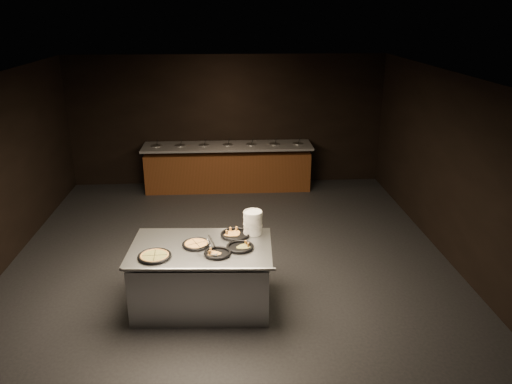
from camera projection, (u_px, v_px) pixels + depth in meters
room at (229, 177)px, 7.42m from camera, size 7.02×8.02×2.92m
salad_bar at (228, 170)px, 11.10m from camera, size 3.70×0.83×1.18m
serving_counter at (202, 277)px, 6.69m from camera, size 1.91×1.29×0.89m
plate_stack at (253, 223)px, 6.85m from camera, size 0.26×0.26×0.33m
pan_veggie_whole at (155, 256)px, 6.23m from camera, size 0.42×0.42×0.04m
pan_cheese_whole at (196, 244)px, 6.55m from camera, size 0.37×0.37×0.04m
pan_cheese_slices_a at (235, 234)px, 6.84m from camera, size 0.41×0.41×0.04m
pan_cheese_slices_b at (218, 253)px, 6.31m from camera, size 0.35×0.35×0.04m
pan_veggie_slices at (240, 247)px, 6.48m from camera, size 0.36×0.36×0.04m
server_left at (210, 242)px, 6.51m from camera, size 0.21×0.26×0.15m
server_right at (206, 250)px, 6.29m from camera, size 0.29×0.14×0.14m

